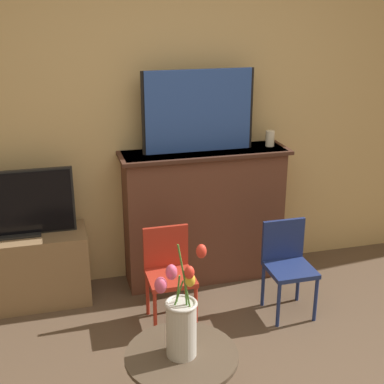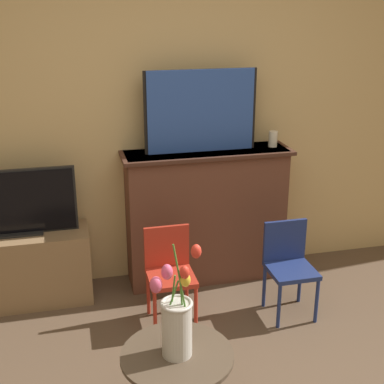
{
  "view_description": "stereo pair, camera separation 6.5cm",
  "coord_description": "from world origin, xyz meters",
  "px_view_note": "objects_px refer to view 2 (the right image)",
  "views": [
    {
      "loc": [
        -0.79,
        -1.53,
        1.99
      ],
      "look_at": [
        -0.05,
        1.26,
        0.95
      ],
      "focal_mm": 50.0,
      "sensor_mm": 36.0,
      "label": 1
    },
    {
      "loc": [
        -0.73,
        -1.55,
        1.99
      ],
      "look_at": [
        -0.05,
        1.26,
        0.95
      ],
      "focal_mm": 50.0,
      "sensor_mm": 36.0,
      "label": 2
    }
  ],
  "objects_px": {
    "painting": "(201,111)",
    "chair_blue": "(289,262)",
    "tv_monitor": "(17,203)",
    "vase_tulips": "(176,320)",
    "chair_red": "(169,269)"
  },
  "relations": [
    {
      "from": "painting",
      "to": "chair_blue",
      "type": "bearing_deg",
      "value": -52.63
    },
    {
      "from": "painting",
      "to": "chair_blue",
      "type": "distance_m",
      "value": 1.17
    },
    {
      "from": "chair_blue",
      "to": "tv_monitor",
      "type": "bearing_deg",
      "value": 162.27
    },
    {
      "from": "tv_monitor",
      "to": "chair_blue",
      "type": "bearing_deg",
      "value": -17.73
    },
    {
      "from": "painting",
      "to": "vase_tulips",
      "type": "distance_m",
      "value": 1.72
    },
    {
      "from": "tv_monitor",
      "to": "vase_tulips",
      "type": "relative_size",
      "value": 1.36
    },
    {
      "from": "chair_blue",
      "to": "vase_tulips",
      "type": "bearing_deg",
      "value": -135.26
    },
    {
      "from": "painting",
      "to": "tv_monitor",
      "type": "relative_size",
      "value": 1.02
    },
    {
      "from": "tv_monitor",
      "to": "chair_blue",
      "type": "height_order",
      "value": "tv_monitor"
    },
    {
      "from": "chair_red",
      "to": "tv_monitor",
      "type": "bearing_deg",
      "value": 154.03
    },
    {
      "from": "painting",
      "to": "chair_red",
      "type": "relative_size",
      "value": 1.26
    },
    {
      "from": "chair_red",
      "to": "chair_blue",
      "type": "bearing_deg",
      "value": -6.91
    },
    {
      "from": "chair_red",
      "to": "vase_tulips",
      "type": "distance_m",
      "value": 1.1
    },
    {
      "from": "chair_blue",
      "to": "vase_tulips",
      "type": "distance_m",
      "value": 1.38
    },
    {
      "from": "chair_red",
      "to": "chair_blue",
      "type": "height_order",
      "value": "same"
    }
  ]
}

